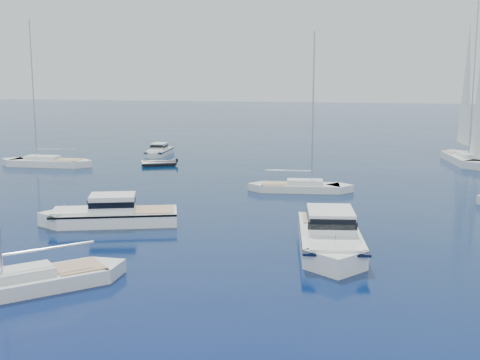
# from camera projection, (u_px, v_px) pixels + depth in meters

# --- Properties ---
(ground) EXTENTS (400.00, 400.00, 0.00)m
(ground) POSITION_uv_depth(u_px,v_px,m) (76.00, 317.00, 27.09)
(ground) COLOR #091257
(ground) RESTS_ON ground
(motor_cruiser_right) EXTENTS (5.30, 12.14, 3.08)m
(motor_cruiser_right) POSITION_uv_depth(u_px,v_px,m) (330.00, 250.00, 37.33)
(motor_cruiser_right) COLOR white
(motor_cruiser_right) RESTS_ON ground
(motor_cruiser_centre) EXTENTS (10.71, 6.28, 2.69)m
(motor_cruiser_centre) POSITION_uv_depth(u_px,v_px,m) (110.00, 224.00, 43.59)
(motor_cruiser_centre) COLOR white
(motor_cruiser_centre) RESTS_ON ground
(motor_cruiser_horizon) EXTENTS (2.83, 7.64, 1.97)m
(motor_cruiser_horizon) POSITION_uv_depth(u_px,v_px,m) (159.00, 155.00, 79.91)
(motor_cruiser_horizon) COLOR silver
(motor_cruiser_horizon) RESTS_ON ground
(sailboat_fore) EXTENTS (9.61, 9.63, 15.87)m
(sailboat_fore) POSITION_uv_depth(u_px,v_px,m) (27.00, 290.00, 30.43)
(sailboat_fore) COLOR silver
(sailboat_fore) RESTS_ON ground
(sailboat_centre) EXTENTS (10.07, 3.69, 14.46)m
(sailboat_centre) POSITION_uv_depth(u_px,v_px,m) (300.00, 191.00, 55.68)
(sailboat_centre) COLOR silver
(sailboat_centre) RESTS_ON ground
(sailboat_sails_r) EXTENTS (5.38, 13.24, 18.92)m
(sailboat_sails_r) POSITION_uv_depth(u_px,v_px,m) (465.00, 163.00, 73.10)
(sailboat_sails_r) COLOR silver
(sailboat_sails_r) RESTS_ON ground
(sailboat_far_l) EXTENTS (11.54, 3.43, 16.80)m
(sailboat_far_l) POSITION_uv_depth(u_px,v_px,m) (47.00, 166.00, 70.69)
(sailboat_far_l) COLOR white
(sailboat_far_l) RESTS_ON ground
(tender_yellow) EXTENTS (2.81, 3.96, 0.95)m
(tender_yellow) POSITION_uv_depth(u_px,v_px,m) (94.00, 216.00, 46.22)
(tender_yellow) COLOR orange
(tender_yellow) RESTS_ON ground
(tender_grey_far) EXTENTS (4.67, 3.74, 0.95)m
(tender_grey_far) POSITION_uv_depth(u_px,v_px,m) (159.00, 165.00, 71.05)
(tender_grey_far) COLOR black
(tender_grey_far) RESTS_ON ground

